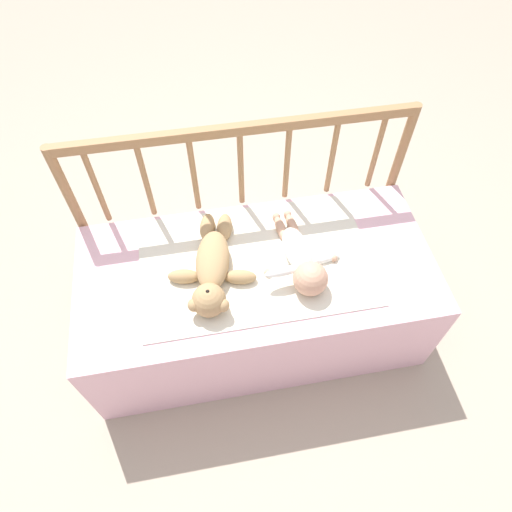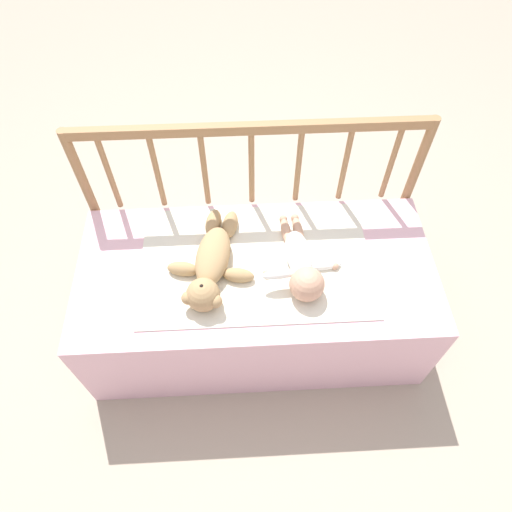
% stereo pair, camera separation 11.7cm
% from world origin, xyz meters
% --- Properties ---
extents(ground_plane, '(12.00, 12.00, 0.00)m').
position_xyz_m(ground_plane, '(0.00, 0.00, 0.00)').
color(ground_plane, tan).
extents(crib_mattress, '(1.30, 0.61, 0.44)m').
position_xyz_m(crib_mattress, '(0.00, 0.00, 0.22)').
color(crib_mattress, '#EDB7C6').
rests_on(crib_mattress, ground_plane).
extents(crib_rail, '(1.30, 0.04, 0.82)m').
position_xyz_m(crib_rail, '(0.00, 0.33, 0.58)').
color(crib_rail, '#997047').
rests_on(crib_rail, ground_plane).
extents(blanket, '(0.83, 0.52, 0.01)m').
position_xyz_m(blanket, '(0.00, 0.02, 0.44)').
color(blanket, silver).
rests_on(blanket, crib_mattress).
extents(teddy_bear, '(0.32, 0.46, 0.12)m').
position_xyz_m(teddy_bear, '(-0.16, -0.01, 0.48)').
color(teddy_bear, tan).
rests_on(teddy_bear, crib_mattress).
extents(baby, '(0.30, 0.41, 0.12)m').
position_xyz_m(baby, '(0.16, -0.03, 0.48)').
color(baby, white).
rests_on(baby, crib_mattress).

